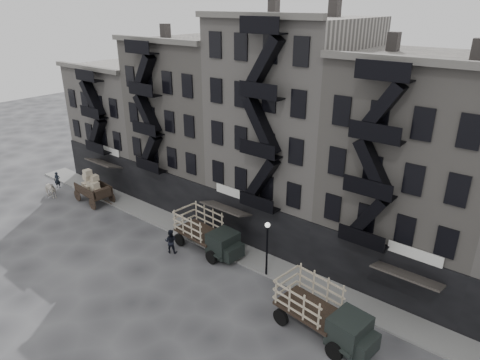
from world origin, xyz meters
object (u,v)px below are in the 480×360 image
Objects in this scene: stake_truck_east at (323,309)px; pedestrian_mid at (171,241)px; horse at (49,190)px; stake_truck_west at (207,230)px; pedestrian_west at (57,180)px; wagon at (92,183)px.

stake_truck_east is 13.39m from pedestrian_mid.
pedestrian_mid is at bearing -91.25° from horse.
stake_truck_east reaches higher than stake_truck_west.
pedestrian_west is (-31.80, 1.59, -0.87)m from stake_truck_east.
stake_truck_west is at bearing 174.51° from stake_truck_east.
wagon is at bearing -173.38° from stake_truck_west.
wagon reaches higher than horse.
horse is at bearing -27.30° from pedestrian_mid.
stake_truck_west is 0.97× the size of stake_truck_east.
pedestrian_west reaches higher than horse.
wagon reaches higher than stake_truck_west.
pedestrian_west is at bearing 38.67° from horse.
stake_truck_east is (26.00, -2.03, -0.18)m from wagon.
horse is 0.32× the size of stake_truck_east.
stake_truck_west is 20.39m from pedestrian_west.
stake_truck_west is 3.12× the size of pedestrian_mid.
wagon is at bearing -65.77° from horse.
stake_truck_west is at bearing -85.19° from horse.
stake_truck_west reaches higher than horse.
stake_truck_east is (30.20, 0.18, 0.89)m from horse.
stake_truck_east is 3.62× the size of pedestrian_west.
wagon reaches higher than pedestrian_mid.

